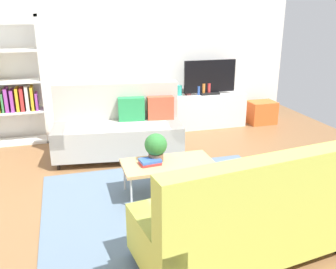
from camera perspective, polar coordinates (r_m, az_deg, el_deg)
ground_plane at (r=4.65m, az=-0.41°, el=-9.13°), size 7.68×7.68×0.00m
wall_far at (r=6.88m, az=-6.87°, el=12.65°), size 6.40×0.12×2.90m
area_rug at (r=4.48m, az=0.09°, el=-10.22°), size 2.90×2.20×0.01m
couch_beige at (r=5.70m, az=-7.56°, el=0.99°), size 1.99×1.07×1.10m
couch_green at (r=3.39m, az=11.77°, el=-12.46°), size 2.00×1.09×1.10m
coffee_table at (r=4.49m, az=0.00°, el=-4.62°), size 1.10×0.56×0.42m
tv_console at (r=7.18m, az=6.20°, el=3.74°), size 1.40×0.44×0.64m
tv at (r=7.02m, az=6.45°, el=8.68°), size 1.00×0.20×0.64m
bookshelf at (r=6.61m, az=-23.52°, el=6.70°), size 1.10×0.36×2.10m
storage_trunk at (r=7.59m, az=14.20°, el=3.33°), size 0.52×0.40×0.44m
potted_plant at (r=4.44m, az=-1.89°, el=-1.86°), size 0.27×0.27×0.35m
table_book_0 at (r=4.42m, az=-2.77°, el=-4.39°), size 0.25×0.20×0.03m
table_book_1 at (r=4.41m, az=-2.78°, el=-4.00°), size 0.26×0.21×0.03m
vase_0 at (r=6.94m, az=1.69°, el=6.82°), size 0.12×0.12×0.19m
vase_1 at (r=7.00m, az=3.08°, el=6.68°), size 0.12×0.12×0.13m
bottle_0 at (r=6.97m, az=4.75°, el=6.75°), size 0.05×0.05×0.17m
bottle_1 at (r=7.00m, az=5.50°, el=6.96°), size 0.06×0.06×0.21m
bottle_2 at (r=7.04m, az=6.32°, el=7.00°), size 0.06×0.06×0.21m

